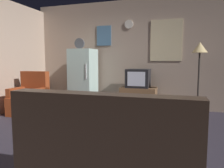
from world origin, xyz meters
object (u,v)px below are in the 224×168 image
at_px(tv_stand, 138,99).
at_px(armchair, 30,99).
at_px(mug_ceramic_white, 82,106).
at_px(remote_control, 82,105).
at_px(coffee_table, 84,120).
at_px(mug_ceramic_tan, 98,106).
at_px(book_stack, 164,112).
at_px(couch, 108,151).
at_px(crt_tv, 138,78).
at_px(fridge, 83,78).
at_px(standing_lamp, 200,53).
at_px(wine_glass, 86,104).

height_order(tv_stand, armchair, armchair).
bearing_deg(mug_ceramic_white, remote_control, 114.94).
height_order(coffee_table, armchair, armchair).
relative_size(mug_ceramic_tan, book_stack, 0.45).
bearing_deg(mug_ceramic_tan, coffee_table, -176.46).
height_order(tv_stand, book_stack, tv_stand).
bearing_deg(couch, mug_ceramic_tan, 115.40).
bearing_deg(crt_tv, couch, -84.51).
xyz_separation_m(fridge, standing_lamp, (2.76, -0.17, 0.60)).
xyz_separation_m(standing_lamp, armchair, (-3.61, -0.86, -1.02)).
distance_m(mug_ceramic_tan, book_stack, 2.00).
bearing_deg(wine_glass, book_stack, 57.87).
bearing_deg(tv_stand, mug_ceramic_tan, -100.32).
relative_size(tv_stand, book_stack, 4.22).
xyz_separation_m(tv_stand, crt_tv, (-0.01, -0.00, 0.50)).
bearing_deg(book_stack, coffee_table, -124.85).
distance_m(tv_stand, standing_lamp, 1.71).
distance_m(fridge, mug_ceramic_white, 2.10).
bearing_deg(remote_control, mug_ceramic_tan, -10.36).
xyz_separation_m(mug_ceramic_white, remote_control, (-0.08, 0.18, -0.03)).
xyz_separation_m(tv_stand, mug_ceramic_white, (-0.58, -1.94, 0.18)).
bearing_deg(mug_ceramic_tan, standing_lamp, 44.60).
bearing_deg(crt_tv, wine_glass, -104.21).
distance_m(coffee_table, armchair, 1.89).
distance_m(fridge, standing_lamp, 2.83).
height_order(tv_stand, mug_ceramic_tan, tv_stand).
height_order(wine_glass, mug_ceramic_tan, wine_glass).
xyz_separation_m(crt_tv, standing_lamp, (1.33, -0.21, 0.57)).
relative_size(wine_glass, couch, 0.09).
bearing_deg(mug_ceramic_white, armchair, 153.24).
bearing_deg(crt_tv, mug_ceramic_white, -106.16).
bearing_deg(couch, tv_stand, 95.24).
bearing_deg(tv_stand, coffee_table, -107.14).
distance_m(crt_tv, mug_ceramic_tan, 1.90).
xyz_separation_m(coffee_table, armchair, (-1.72, 0.78, 0.13)).
xyz_separation_m(tv_stand, armchair, (-2.29, -1.07, 0.05)).
bearing_deg(armchair, fridge, 50.62).
height_order(crt_tv, couch, crt_tv).
bearing_deg(couch, coffee_table, 123.53).
bearing_deg(fridge, book_stack, -2.81).
height_order(wine_glass, mug_ceramic_white, wine_glass).
bearing_deg(crt_tv, remote_control, -110.05).
height_order(mug_ceramic_tan, armchair, armchair).
xyz_separation_m(fridge, book_stack, (2.06, -0.10, -0.72)).
distance_m(coffee_table, wine_glass, 0.30).
distance_m(crt_tv, book_stack, 0.99).
bearing_deg(standing_lamp, wine_glass, -136.63).
relative_size(crt_tv, armchair, 0.56).
relative_size(tv_stand, wine_glass, 5.60).
relative_size(mug_ceramic_white, couch, 0.05).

